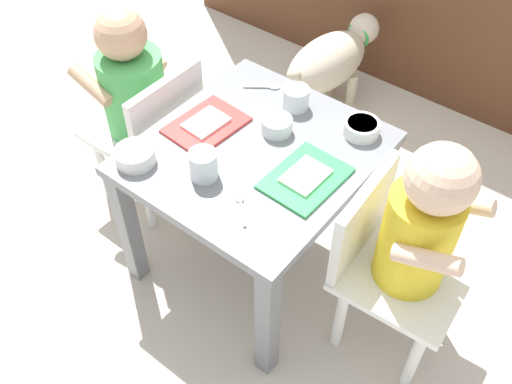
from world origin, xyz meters
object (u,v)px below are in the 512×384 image
object	(u,v)px
seated_child_right	(414,233)
cereal_bowl_right_side	(362,128)
seated_child_left	(137,92)
dog	(330,61)
food_tray_right	(306,178)
veggie_bowl_near	(135,155)
dining_table	(256,172)
water_cup_left	(204,166)
water_cup_right	(296,99)
spoon_by_left_tray	(265,87)
food_tray_left	(206,124)
cereal_bowl_left_side	(276,124)
spoon_by_right_tray	(241,206)

from	to	relation	value
seated_child_right	cereal_bowl_right_side	xyz separation A→B (m)	(-0.25, 0.19, 0.03)
seated_child_left	cereal_bowl_right_side	xyz separation A→B (m)	(0.60, 0.21, 0.05)
dog	cereal_bowl_right_side	size ratio (longest dim) A/B	5.15
food_tray_right	veggie_bowl_near	distance (m)	0.41
dining_table	cereal_bowl_right_side	world-z (taller)	cereal_bowl_right_side
water_cup_left	seated_child_right	bearing A→B (deg)	19.05
dog	water_cup_right	xyz separation A→B (m)	(0.21, -0.53, 0.25)
spoon_by_left_tray	seated_child_left	bearing A→B (deg)	-144.59
cereal_bowl_right_side	seated_child_right	bearing A→B (deg)	-37.45
food_tray_left	food_tray_right	bearing A→B (deg)	-0.00
cereal_bowl_right_side	veggie_bowl_near	xyz separation A→B (m)	(-0.37, -0.42, 0.00)
veggie_bowl_near	cereal_bowl_right_side	bearing A→B (deg)	48.54
seated_child_left	water_cup_left	bearing A→B (deg)	-21.00
dining_table	cereal_bowl_left_side	size ratio (longest dim) A/B	7.40
cereal_bowl_left_side	spoon_by_left_tray	xyz separation A→B (m)	(-0.13, 0.13, -0.02)
food_tray_right	water_cup_right	world-z (taller)	water_cup_right
water_cup_right	cereal_bowl_right_side	xyz separation A→B (m)	(0.19, 0.01, -0.01)
dining_table	food_tray_left	distance (m)	0.17
cereal_bowl_right_side	spoon_by_left_tray	size ratio (longest dim) A/B	1.03
spoon_by_left_tray	food_tray_left	bearing A→B (deg)	-95.60
dining_table	food_tray_left	xyz separation A→B (m)	(-0.15, -0.01, 0.08)
food_tray_right	spoon_by_right_tray	xyz separation A→B (m)	(-0.06, -0.16, -0.00)
cereal_bowl_right_side	spoon_by_left_tray	xyz separation A→B (m)	(-0.30, 0.00, -0.02)
veggie_bowl_near	spoon_by_right_tray	distance (m)	0.29
dining_table	water_cup_right	xyz separation A→B (m)	(-0.02, 0.19, 0.10)
food_tray_right	veggie_bowl_near	bearing A→B (deg)	-150.34
seated_child_right	water_cup_left	bearing A→B (deg)	-160.95
food_tray_right	cereal_bowl_left_side	distance (m)	0.18
seated_child_right	food_tray_left	distance (m)	0.58
dining_table	water_cup_left	bearing A→B (deg)	-105.17
food_tray_right	dining_table	bearing A→B (deg)	176.42
cereal_bowl_right_side	spoon_by_right_tray	bearing A→B (deg)	-102.15
seated_child_left	cereal_bowl_right_side	size ratio (longest dim) A/B	7.24
seated_child_left	spoon_by_right_tray	distance (m)	0.54
water_cup_left	veggie_bowl_near	distance (m)	0.17
dining_table	spoon_by_right_tray	bearing A→B (deg)	-61.97
seated_child_right	water_cup_right	distance (m)	0.48
cereal_bowl_left_side	water_cup_left	bearing A→B (deg)	-98.94
dining_table	spoon_by_left_tray	distance (m)	0.26
water_cup_left	veggie_bowl_near	world-z (taller)	water_cup_left
seated_child_left	food_tray_left	distance (m)	0.27
seated_child_left	cereal_bowl_right_side	bearing A→B (deg)	19.13
water_cup_right	dining_table	bearing A→B (deg)	-84.25
seated_child_left	spoon_by_left_tray	world-z (taller)	seated_child_left
seated_child_right	spoon_by_right_tray	world-z (taller)	seated_child_right
dog	food_tray_left	bearing A→B (deg)	-84.14
cereal_bowl_right_side	dining_table	bearing A→B (deg)	-129.32
food_tray_right	water_cup_left	bearing A→B (deg)	-144.79
seated_child_right	water_cup_left	xyz separation A→B (m)	(-0.46, -0.16, 0.05)
food_tray_left	seated_child_left	bearing A→B (deg)	177.52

